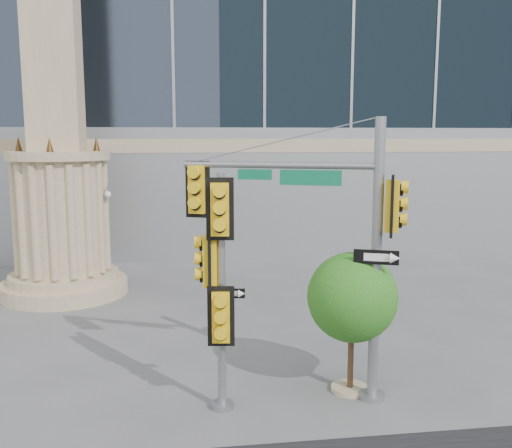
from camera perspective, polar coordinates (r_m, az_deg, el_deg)
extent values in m
plane|color=#545456|center=(13.04, 1.47, -16.66)|extent=(120.00, 120.00, 0.00)
cylinder|color=tan|center=(21.69, -18.54, -6.01)|extent=(4.40, 4.40, 0.50)
cylinder|color=tan|center=(21.60, -18.59, -4.98)|extent=(3.80, 3.80, 0.30)
cylinder|color=tan|center=(21.21, -18.87, 0.68)|extent=(3.00, 3.00, 4.00)
cylinder|color=tan|center=(21.03, -19.16, 6.49)|extent=(3.50, 3.50, 0.30)
cone|color=#472D14|center=(20.81, -15.68, 7.73)|extent=(0.24, 0.24, 0.50)
cone|color=#472D14|center=(21.31, -22.67, 7.40)|extent=(0.24, 0.24, 0.50)
cylinder|color=slate|center=(13.08, 11.51, -16.49)|extent=(0.56, 0.56, 0.12)
cylinder|color=slate|center=(12.13, 11.92, -3.82)|extent=(0.22, 0.22, 5.99)
cylinder|color=slate|center=(12.11, 2.21, 5.88)|extent=(3.95, 1.68, 0.14)
cube|color=#0C6B47|center=(11.98, 5.47, 4.63)|extent=(1.22, 0.52, 0.32)
cube|color=yellow|center=(12.63, -5.84, 3.46)|extent=(0.61, 0.46, 1.25)
cube|color=yellow|center=(11.93, 13.45, 1.76)|extent=(0.46, 0.61, 1.25)
cube|color=black|center=(11.96, 11.92, -3.26)|extent=(0.87, 0.37, 0.30)
cube|color=#A50F19|center=(12.13, 11.82, -6.50)|extent=(0.31, 0.15, 0.46)
cylinder|color=slate|center=(12.46, -3.39, -17.65)|extent=(0.47, 0.47, 0.12)
cylinder|color=slate|center=(11.60, -3.49, -7.03)|extent=(0.18, 0.18, 4.89)
cube|color=yellow|center=(11.04, -3.62, 1.50)|extent=(0.57, 0.34, 1.22)
cube|color=yellow|center=(11.45, -4.60, -3.72)|extent=(0.34, 0.57, 1.22)
cube|color=yellow|center=(11.51, -3.52, -9.19)|extent=(0.57, 0.34, 1.22)
cube|color=black|center=(11.47, -2.63, -6.95)|extent=(0.61, 0.10, 0.20)
cylinder|color=tan|center=(13.36, 9.37, -15.92)|extent=(0.84, 0.84, 0.09)
cylinder|color=#382314|center=(13.05, 9.46, -12.75)|extent=(0.13, 0.13, 1.68)
sphere|color=#1B5D15|center=(12.64, 9.60, -7.21)|extent=(1.96, 1.96, 1.96)
sphere|color=#1B5D15|center=(13.05, 11.04, -8.01)|extent=(1.22, 1.22, 1.22)
sphere|color=#1B5D15|center=(12.39, 8.44, -8.62)|extent=(1.03, 1.03, 1.03)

